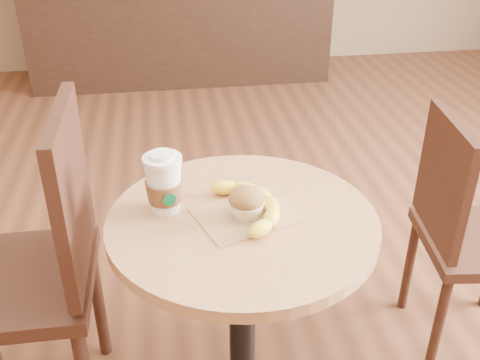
# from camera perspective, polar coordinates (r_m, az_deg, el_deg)

# --- Properties ---
(cafe_table) EXTENTS (0.65, 0.65, 0.75)m
(cafe_table) POSITION_cam_1_polar(r_m,az_deg,el_deg) (1.48, 0.24, -11.46)
(cafe_table) COLOR black
(cafe_table) RESTS_ON ground
(chair_left) EXTENTS (0.43, 0.43, 0.98)m
(chair_left) POSITION_cam_1_polar(r_m,az_deg,el_deg) (1.63, -20.01, -8.08)
(chair_left) COLOR #341B12
(chair_left) RESTS_ON ground
(chair_right) EXTENTS (0.41, 0.41, 0.84)m
(chair_right) POSITION_cam_1_polar(r_m,az_deg,el_deg) (1.94, 22.01, -4.73)
(chair_right) COLOR #341B12
(chair_right) RESTS_ON ground
(service_counter) EXTENTS (2.30, 0.65, 1.04)m
(service_counter) POSITION_cam_1_polar(r_m,az_deg,el_deg) (4.41, -6.19, 16.89)
(service_counter) COLOR black
(service_counter) RESTS_ON ground
(kraft_bag) EXTENTS (0.29, 0.25, 0.00)m
(kraft_bag) POSITION_cam_1_polar(r_m,az_deg,el_deg) (1.35, 0.81, -3.49)
(kraft_bag) COLOR #9C754B
(kraft_bag) RESTS_ON cafe_table
(coffee_cup) EXTENTS (0.09, 0.09, 0.15)m
(coffee_cup) POSITION_cam_1_polar(r_m,az_deg,el_deg) (1.34, -7.73, -0.52)
(coffee_cup) COLOR white
(coffee_cup) RESTS_ON cafe_table
(muffin) EXTENTS (0.09, 0.09, 0.08)m
(muffin) POSITION_cam_1_polar(r_m,az_deg,el_deg) (1.32, 0.66, -2.30)
(muffin) COLOR silver
(muffin) RESTS_ON kraft_bag
(banana) EXTENTS (0.22, 0.29, 0.04)m
(banana) POSITION_cam_1_polar(r_m,az_deg,el_deg) (1.34, 1.05, -2.67)
(banana) COLOR yellow
(banana) RESTS_ON kraft_bag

